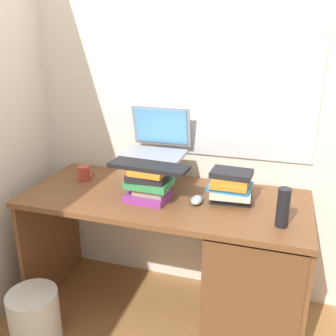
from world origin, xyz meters
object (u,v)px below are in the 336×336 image
Objects in this scene: desk at (233,266)px; book_stack_tall at (153,170)px; computer_mouse at (197,200)px; mug at (84,173)px; book_stack_side at (231,186)px; book_stack_keyboard_riser at (149,184)px; laptop at (156,142)px; water_bottle at (283,208)px; wastebasket at (35,317)px; keyboard at (148,166)px.

desk is 0.69m from book_stack_tall.
mug is at bearing 170.85° from computer_mouse.
desk is at bearing -57.67° from book_stack_side.
book_stack_keyboard_riser reaches higher than mug.
computer_mouse is at bearing 7.36° from book_stack_keyboard_riser.
laptop is at bearing 90.53° from book_stack_tall.
mug is at bearing -175.44° from book_stack_tall.
desk is 6.34× the size of book_stack_tall.
computer_mouse is 0.45m from water_bottle.
book_stack_side is at bearing 26.74° from computer_mouse.
water_bottle is (1.15, -0.24, 0.05)m from mug.
laptop is at bearing 99.97° from book_stack_keyboard_riser.
water_bottle is 0.61× the size of wastebasket.
laptop is at bearing 143.63° from computer_mouse.
book_stack_tall is 0.19m from book_stack_keyboard_riser.
laptop reaches higher than mug.
desk is at bearing -22.69° from laptop.
keyboard reaches higher than book_stack_side.
book_stack_side is 0.56× the size of keyboard.
book_stack_tall is 0.58× the size of keyboard.
keyboard reaches higher than book_stack_keyboard_riser.
wastebasket is (-0.53, -0.37, -0.70)m from book_stack_keyboard_riser.
book_stack_keyboard_riser is 2.29× the size of computer_mouse.
water_bottle is (0.43, -0.12, 0.08)m from computer_mouse.
book_stack_keyboard_riser is at bearing 172.46° from water_bottle.
computer_mouse is at bearing -153.26° from book_stack_side.
laptop is 1.89× the size of water_bottle.
laptop is at bearing 51.82° from wastebasket.
book_stack_side is at bearing -2.26° from mug.
keyboard is (0.04, -0.19, 0.09)m from book_stack_tall.
keyboard is at bearing -174.77° from desk.
book_stack_tall is 1.30× the size of water_bottle.
mug is at bearing 83.23° from wastebasket.
book_stack_side is 0.19m from computer_mouse.
mug is (-0.43, -0.10, -0.20)m from laptop.
keyboard is at bearing 34.68° from wastebasket.
laptop reaches higher than book_stack_side.
wastebasket is at bearing -145.10° from book_stack_keyboard_riser.
book_stack_tall is 0.21m from keyboard.
water_bottle reaches higher than desk.
book_stack_side is 0.77× the size of wastebasket.
laptop is 3.39× the size of computer_mouse.
book_stack_tall is at bearing 107.70° from keyboard.
mug is 1.18m from water_bottle.
mug reaches higher than wastebasket.
water_bottle is (0.73, -0.34, -0.15)m from laptop.
keyboard is (-0.00, -0.00, 0.10)m from book_stack_keyboard_riser.
water_bottle is (0.22, -0.13, 0.44)m from desk.
mug is (-0.73, 0.12, 0.03)m from computer_mouse.
book_stack_tall is at bearing 48.57° from wastebasket.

